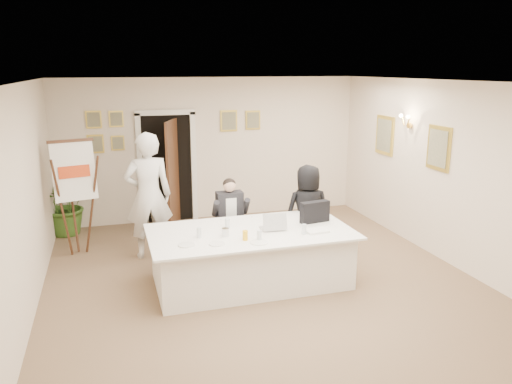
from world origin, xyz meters
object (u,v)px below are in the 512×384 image
object	(u,v)px
seated_man	(230,218)
laptop_bag	(315,212)
flip_chart	(76,204)
paper_stack	(317,231)
laptop	(272,219)
steel_jug	(225,232)
potted_palm	(65,204)
conference_table	(251,256)
oj_glass	(245,235)
standing_woman	(308,211)
standing_man	(149,196)

from	to	relation	value
seated_man	laptop_bag	bearing A→B (deg)	-30.65
flip_chart	paper_stack	xyz separation A→B (m)	(3.24, -2.16, -0.07)
laptop	steel_jug	world-z (taller)	laptop
potted_palm	steel_jug	xyz separation A→B (m)	(2.24, -3.17, 0.26)
laptop_bag	steel_jug	world-z (taller)	laptop_bag
flip_chart	steel_jug	bearing A→B (deg)	-44.77
conference_table	steel_jug	xyz separation A→B (m)	(-0.39, -0.12, 0.44)
paper_stack	potted_palm	bearing A→B (deg)	136.05
conference_table	oj_glass	world-z (taller)	oj_glass
laptop	laptop_bag	size ratio (longest dim) A/B	0.80
seated_man	standing_woman	distance (m)	1.24
potted_palm	oj_glass	world-z (taller)	potted_palm
conference_table	standing_man	bearing A→B (deg)	130.89
laptop_bag	paper_stack	size ratio (longest dim) A/B	1.46
seated_man	standing_woman	xyz separation A→B (m)	(1.21, -0.26, 0.09)
steel_jug	seated_man	bearing A→B (deg)	72.86
conference_table	standing_woman	xyz separation A→B (m)	(1.17, 0.75, 0.36)
oj_glass	flip_chart	bearing A→B (deg)	134.97
flip_chart	standing_man	world-z (taller)	standing_man
standing_woman	paper_stack	world-z (taller)	standing_woman
conference_table	oj_glass	distance (m)	0.60
standing_man	laptop	xyz separation A→B (m)	(1.57, -1.46, -0.10)
standing_woman	paper_stack	xyz separation A→B (m)	(-0.31, -1.06, 0.04)
potted_palm	steel_jug	bearing A→B (deg)	-54.75
laptop	paper_stack	distance (m)	0.64
standing_man	standing_woman	bearing A→B (deg)	162.43
standing_man	paper_stack	bearing A→B (deg)	138.70
conference_table	steel_jug	distance (m)	0.60
standing_man	laptop_bag	size ratio (longest dim) A/B	4.55
conference_table	seated_man	world-z (taller)	seated_man
seated_man	potted_palm	world-z (taller)	seated_man
oj_glass	conference_table	bearing A→B (deg)	63.43
conference_table	potted_palm	xyz separation A→B (m)	(-2.63, 3.05, 0.18)
flip_chart	potted_palm	xyz separation A→B (m)	(-0.25, 1.20, -0.29)
laptop_bag	steel_jug	xyz separation A→B (m)	(-1.40, -0.23, -0.10)
standing_man	potted_palm	distance (m)	2.16
conference_table	laptop	size ratio (longest dim) A/B	7.91
standing_man	paper_stack	distance (m)	2.76
seated_man	flip_chart	size ratio (longest dim) A/B	0.71
standing_woman	laptop_bag	bearing A→B (deg)	81.97
standing_man	laptop	world-z (taller)	standing_man
paper_stack	oj_glass	world-z (taller)	oj_glass
paper_stack	laptop_bag	bearing A→B (deg)	70.38
flip_chart	potted_palm	bearing A→B (deg)	101.97
standing_woman	laptop_bag	xyz separation A→B (m)	(-0.16, -0.64, 0.18)
conference_table	paper_stack	distance (m)	1.00
standing_woman	paper_stack	distance (m)	1.11
potted_palm	standing_woman	bearing A→B (deg)	-31.19
standing_man	standing_woman	distance (m)	2.54
standing_woman	paper_stack	bearing A→B (deg)	79.62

